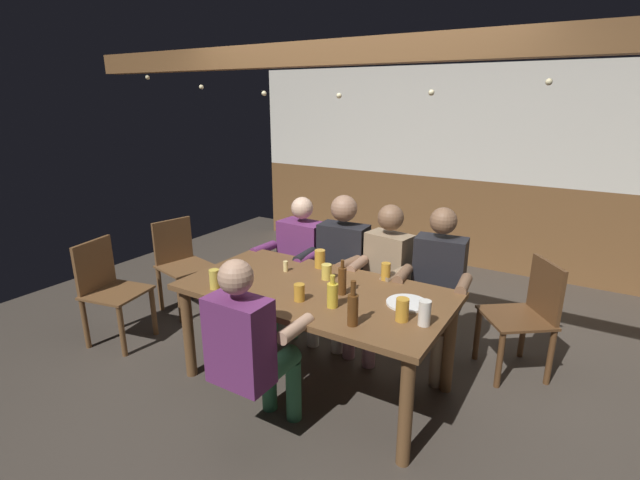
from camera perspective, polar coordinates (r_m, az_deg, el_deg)
The scene contains 26 objects.
ground_plane at distance 3.70m, azimuth 1.03°, elevation -15.68°, with size 6.91×6.91×0.00m, color #423A33.
back_wall_upper at distance 5.84m, azimuth 16.40°, elevation 13.73°, with size 5.40×0.12×1.30m, color silver.
back_wall_wainscot at distance 6.02m, azimuth 15.45°, elevation 2.42°, with size 5.40×0.12×1.07m, color brown.
ceiling_beam at distance 3.27m, azimuth 2.90°, elevation 22.16°, with size 4.86×0.14×0.16m, color brown.
dining_table at distance 3.24m, azimuth -0.62°, elevation -7.53°, with size 1.86×0.98×0.75m.
person_0 at distance 4.13m, azimuth -2.69°, elevation -1.98°, with size 0.57×0.54×1.18m.
person_1 at distance 3.90m, azimuth 2.47°, elevation -2.62°, with size 0.57×0.53×1.24m.
person_2 at distance 3.73m, azimuth 7.68°, elevation -4.16°, with size 0.54×0.57×1.21m.
person_3 at distance 3.59m, azimuth 14.18°, elevation -5.19°, with size 0.54×0.55×1.24m.
person_4 at distance 2.74m, azimuth -8.63°, elevation -12.72°, with size 0.50×0.53×1.20m.
chair_empty_near_right at distance 4.28m, azimuth -24.66°, elevation -5.45°, with size 0.52×0.52×0.88m.
chair_empty_near_left at distance 3.79m, azimuth 24.19°, elevation -8.33°, with size 0.62×0.62×0.88m.
chair_empty_far_end at distance 4.69m, azimuth -16.81°, elevation -2.63°, with size 0.52×0.52×0.88m.
table_candle at distance 3.51m, azimuth -4.27°, elevation -3.25°, with size 0.04×0.04×0.08m, color #F9E08C.
plate_0 at distance 3.02m, azimuth 10.72°, elevation -7.67°, with size 0.27×0.27×0.01m, color white.
bottle_0 at distance 3.08m, azimuth 2.76°, elevation -4.99°, with size 0.06×0.06×0.24m.
bottle_1 at distance 2.68m, azimuth 4.08°, elevation -8.39°, with size 0.06×0.06×0.28m.
bottle_2 at distance 2.90m, azimuth 1.56°, elevation -6.72°, with size 0.07×0.07×0.21m.
pint_glass_0 at distance 3.34m, azimuth 0.82°, elevation -3.95°, with size 0.08×0.08×0.11m, color #E5C64C.
pint_glass_1 at distance 3.56m, azimuth -0.01°, elevation -2.34°, with size 0.08×0.08×0.14m, color gold.
pint_glass_2 at distance 3.26m, azimuth -12.91°, elevation -4.73°, with size 0.07×0.07×0.14m, color #E5C64C.
pint_glass_3 at distance 3.00m, azimuth -2.57°, elevation -6.49°, with size 0.07×0.07×0.11m, color gold.
pint_glass_4 at distance 2.75m, azimuth 12.80°, elevation -8.79°, with size 0.07×0.07×0.15m, color white.
pint_glass_5 at distance 3.36m, azimuth 8.13°, elevation -3.86°, with size 0.07×0.07×0.13m, color gold.
pint_glass_6 at distance 2.78m, azimuth 10.13°, elevation -8.48°, with size 0.08×0.08×0.14m, color gold.
string_lights at distance 3.21m, azimuth 2.39°, elevation 18.60°, with size 3.81×0.04×0.19m.
Camera 1 is at (1.57, -2.68, 2.01)m, focal length 25.90 mm.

